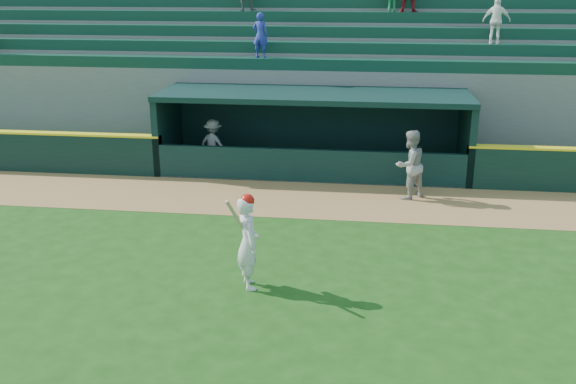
% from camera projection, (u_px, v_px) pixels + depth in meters
% --- Properties ---
extents(ground, '(120.00, 120.00, 0.00)m').
position_uv_depth(ground, '(278.00, 278.00, 12.83)').
color(ground, '#194210').
rests_on(ground, ground).
extents(warning_track, '(40.00, 3.00, 0.01)m').
position_uv_depth(warning_track, '(303.00, 199.00, 17.45)').
color(warning_track, olive).
rests_on(warning_track, ground).
extents(dugout_player_front, '(1.16, 1.14, 1.89)m').
position_uv_depth(dugout_player_front, '(410.00, 165.00, 17.27)').
color(dugout_player_front, gray).
rests_on(dugout_player_front, ground).
extents(dugout_player_inside, '(1.15, 0.90, 1.56)m').
position_uv_depth(dugout_player_inside, '(213.00, 144.00, 20.12)').
color(dugout_player_inside, '#9B9B96').
rests_on(dugout_player_inside, ground).
extents(dugout, '(9.40, 2.80, 2.46)m').
position_uv_depth(dugout, '(314.00, 126.00, 19.94)').
color(dugout, slate).
rests_on(dugout, ground).
extents(stands, '(34.50, 6.25, 6.61)m').
position_uv_depth(stands, '(325.00, 73.00, 23.92)').
color(stands, slate).
rests_on(stands, ground).
extents(batter_at_plate, '(0.67, 0.84, 1.92)m').
position_uv_depth(batter_at_plate, '(248.00, 241.00, 12.21)').
color(batter_at_plate, silver).
rests_on(batter_at_plate, ground).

